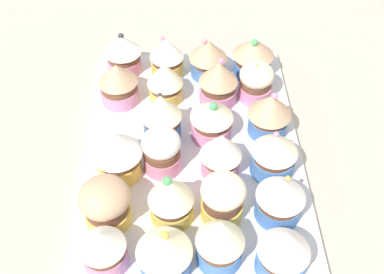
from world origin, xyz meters
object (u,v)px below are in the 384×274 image
object	(u,v)px
cupcake_15	(162,116)
cupcake_21	(118,83)
cupcake_5	(253,56)
cupcake_8	(221,153)
cupcake_2	(274,154)
cupcake_19	(106,203)
cupcake_1	(280,198)
cupcake_3	(270,113)
cupcake_20	(117,152)
cupcake_7	(223,198)
cupcake_0	(284,251)
cupcake_16	(165,81)
cupcake_17	(167,57)
cupcake_22	(123,53)
baking_tray	(192,153)
cupcake_11	(208,57)
cupcake_10	(218,82)
cupcake_18	(103,248)
cupcake_4	(256,81)
cupcake_9	(212,119)
cupcake_14	(162,150)
cupcake_12	(164,253)
cupcake_13	(171,199)
cupcake_6	(220,241)

from	to	relation	value
cupcake_15	cupcake_21	distance (cm)	10.69
cupcake_5	cupcake_8	xyz separation A→B (cm)	(-21.11, 6.73, 0.20)
cupcake_2	cupcake_21	size ratio (longest dim) A/B	1.01
cupcake_21	cupcake_19	bearing A→B (deg)	-179.30
cupcake_1	cupcake_3	distance (cm)	14.71
cupcake_20	cupcake_7	bearing A→B (deg)	-118.46
cupcake_0	cupcake_20	world-z (taller)	cupcake_20
cupcake_15	cupcake_1	bearing A→B (deg)	-133.19
cupcake_0	cupcake_21	size ratio (longest dim) A/B	1.09
cupcake_8	cupcake_16	world-z (taller)	cupcake_8
cupcake_2	cupcake_17	bearing A→B (deg)	34.86
cupcake_21	cupcake_22	world-z (taller)	cupcake_22
cupcake_8	cupcake_21	size ratio (longest dim) A/B	1.05
baking_tray	cupcake_11	bearing A→B (deg)	-10.19
cupcake_0	cupcake_7	world-z (taller)	cupcake_0
cupcake_22	cupcake_1	bearing A→B (deg)	-143.72
cupcake_10	cupcake_11	xyz separation A→B (cm)	(6.56, 1.28, -0.31)
cupcake_17	cupcake_21	distance (cm)	9.73
cupcake_8	cupcake_21	distance (cm)	21.25
cupcake_7	cupcake_18	bearing A→B (deg)	114.08
cupcake_4	cupcake_9	size ratio (longest dim) A/B	0.94
cupcake_14	cupcake_19	size ratio (longest dim) A/B	1.01
cupcake_5	cupcake_14	distance (cm)	24.99
cupcake_15	cupcake_17	xyz separation A→B (cm)	(14.32, -0.58, -0.59)
cupcake_21	cupcake_0	bearing A→B (deg)	-144.63
cupcake_9	cupcake_11	size ratio (longest dim) A/B	0.99
cupcake_9	cupcake_17	xyz separation A→B (cm)	(14.31, 6.66, 0.19)
cupcake_4	cupcake_8	bearing A→B (deg)	156.55
cupcake_10	cupcake_12	bearing A→B (deg)	164.49
cupcake_0	cupcake_1	bearing A→B (deg)	-6.34
baking_tray	cupcake_11	distance (cm)	17.92
cupcake_4	cupcake_13	world-z (taller)	cupcake_13
baking_tray	cupcake_21	bearing A→B (deg)	45.11
cupcake_0	cupcake_13	distance (cm)	14.85
cupcake_16	cupcake_20	xyz separation A→B (cm)	(-14.90, 6.14, 0.60)
cupcake_2	cupcake_6	bearing A→B (deg)	148.35
cupcake_6	cupcake_7	size ratio (longest dim) A/B	1.11
cupcake_16	cupcake_18	world-z (taller)	cupcake_16
cupcake_10	cupcake_22	bearing A→B (deg)	62.43
cupcake_12	cupcake_3	bearing A→B (deg)	-34.53
cupcake_16	cupcake_20	world-z (taller)	cupcake_20
cupcake_9	cupcake_11	bearing A→B (deg)	-0.59
baking_tray	cupcake_17	world-z (taller)	cupcake_17
cupcake_13	cupcake_18	xyz separation A→B (cm)	(-6.37, 7.78, -0.40)
cupcake_4	cupcake_21	distance (cm)	21.63
cupcake_7	cupcake_2	bearing A→B (deg)	-46.08
cupcake_3	cupcake_15	bearing A→B (deg)	92.13
cupcake_18	cupcake_21	xyz separation A→B (cm)	(28.55, 0.57, 0.16)
cupcake_8	cupcake_13	xyz separation A→B (cm)	(-7.18, 6.69, -0.04)
cupcake_18	cupcake_21	distance (cm)	28.56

